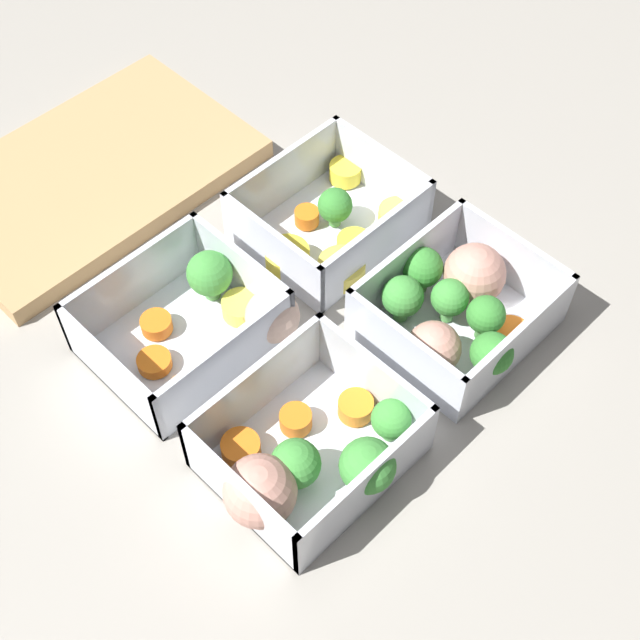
# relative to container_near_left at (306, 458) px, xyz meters

# --- Properties ---
(ground_plane) EXTENTS (4.00, 4.00, 0.00)m
(ground_plane) POSITION_rel_container_near_left_xyz_m (0.09, 0.08, -0.02)
(ground_plane) COLOR gray
(container_near_left) EXTENTS (0.16, 0.12, 0.06)m
(container_near_left) POSITION_rel_container_near_left_xyz_m (0.00, 0.00, 0.00)
(container_near_left) COLOR silver
(container_near_left) RESTS_ON ground_plane
(container_near_right) EXTENTS (0.14, 0.12, 0.06)m
(container_near_right) POSITION_rel_container_near_left_xyz_m (0.17, 0.01, 0.00)
(container_near_right) COLOR silver
(container_near_right) RESTS_ON ground_plane
(container_far_left) EXTENTS (0.15, 0.13, 0.06)m
(container_far_left) POSITION_rel_container_near_left_xyz_m (0.03, 0.14, -0.00)
(container_far_left) COLOR silver
(container_far_left) RESTS_ON ground_plane
(container_far_right) EXTENTS (0.15, 0.13, 0.06)m
(container_far_right) POSITION_rel_container_near_left_xyz_m (0.17, 0.15, -0.01)
(container_far_right) COLOR silver
(container_far_right) RESTS_ON ground_plane
(cutting_board) EXTENTS (0.28, 0.18, 0.02)m
(cutting_board) POSITION_rel_container_near_left_xyz_m (0.07, 0.35, -0.02)
(cutting_board) COLOR tan
(cutting_board) RESTS_ON ground_plane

